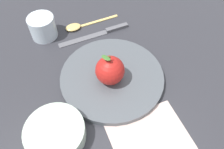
% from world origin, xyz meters
% --- Properties ---
extents(ground_plane, '(2.40, 2.40, 0.00)m').
position_xyz_m(ground_plane, '(0.00, 0.00, 0.00)').
color(ground_plane, '#2D2D33').
extents(dinner_plate, '(0.26, 0.26, 0.02)m').
position_xyz_m(dinner_plate, '(-0.01, 0.04, 0.01)').
color(dinner_plate, '#4C5156').
rests_on(dinner_plate, ground_plane).
extents(apple, '(0.07, 0.07, 0.09)m').
position_xyz_m(apple, '(-0.00, 0.05, 0.05)').
color(apple, '#B21E19').
rests_on(apple, dinner_plate).
extents(side_bowl, '(0.13, 0.13, 0.04)m').
position_xyz_m(side_bowl, '(0.12, 0.18, 0.02)').
color(side_bowl, '#B2C6B2').
rests_on(side_bowl, ground_plane).
extents(cup, '(0.08, 0.08, 0.07)m').
position_xyz_m(cup, '(0.18, -0.14, 0.04)').
color(cup, silver).
rests_on(cup, ground_plane).
extents(knife, '(0.21, 0.09, 0.01)m').
position_xyz_m(knife, '(0.02, -0.13, 0.00)').
color(knife, '#59595E').
rests_on(knife, ground_plane).
extents(spoon, '(0.17, 0.08, 0.01)m').
position_xyz_m(spoon, '(0.08, -0.17, 0.01)').
color(spoon, '#D8B766').
rests_on(spoon, ground_plane).
extents(linen_napkin, '(0.20, 0.18, 0.00)m').
position_xyz_m(linen_napkin, '(-0.08, 0.20, 0.00)').
color(linen_napkin, beige).
rests_on(linen_napkin, ground_plane).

